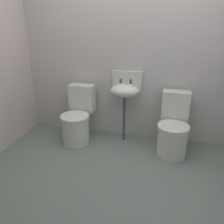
% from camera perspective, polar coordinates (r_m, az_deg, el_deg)
% --- Properties ---
extents(ground_plane, '(3.43, 2.70, 0.08)m').
position_cam_1_polar(ground_plane, '(2.75, -1.54, -16.70)').
color(ground_plane, slate).
extents(wall_back, '(3.43, 0.10, 2.44)m').
position_cam_1_polar(wall_back, '(3.35, 3.96, 14.02)').
color(wall_back, beige).
rests_on(wall_back, ground).
extents(toilet_left, '(0.40, 0.59, 0.78)m').
position_cam_1_polar(toilet_left, '(3.40, -8.32, -1.83)').
color(toilet_left, silver).
rests_on(toilet_left, ground).
extents(toilet_right, '(0.41, 0.60, 0.78)m').
position_cam_1_polar(toilet_right, '(3.17, 14.58, -4.17)').
color(toilet_right, silver).
rests_on(toilet_right, ground).
extents(sink, '(0.42, 0.35, 0.99)m').
position_cam_1_polar(sink, '(3.24, 3.17, 5.35)').
color(sink, '#484A56').
rests_on(sink, ground).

